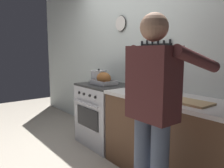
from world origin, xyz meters
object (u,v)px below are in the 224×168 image
object	(u,v)px
stock_pot	(99,76)
bottle_wine_red	(166,81)
roasting_pan	(104,79)
bottle_hot_sauce	(147,82)
bottle_olive_oil	(151,80)
stove	(105,114)
bottle_vinegar	(170,87)
cutting_board	(191,102)
person_cook	(154,107)

from	to	relation	value
stock_pot	bottle_wine_red	world-z (taller)	bottle_wine_red
roasting_pan	stock_pot	distance (m)	0.24
bottle_hot_sauce	bottle_olive_oil	distance (m)	0.13
bottle_olive_oil	bottle_hot_sauce	bearing A→B (deg)	156.93
roasting_pan	bottle_hot_sauce	xyz separation A→B (m)	(0.61, 0.24, 0.00)
roasting_pan	bottle_olive_oil	world-z (taller)	bottle_olive_oil
stove	bottle_hot_sauce	size ratio (longest dim) A/B	4.52
bottle_olive_oil	bottle_wine_red	bearing A→B (deg)	17.63
bottle_vinegar	stock_pot	bearing A→B (deg)	-179.67
bottle_olive_oil	stock_pot	bearing A→B (deg)	-173.46
bottle_vinegar	stove	bearing A→B (deg)	-177.94
roasting_pan	bottle_wine_red	bearing A→B (deg)	15.10
bottle_hot_sauce	bottle_wine_red	bearing A→B (deg)	2.46
bottle_wine_red	cutting_board	bearing A→B (deg)	-29.92
stove	stock_pot	world-z (taller)	stock_pot
bottle_wine_red	roasting_pan	bearing A→B (deg)	-164.90
roasting_pan	cutting_board	world-z (taller)	roasting_pan
person_cook	bottle_hot_sauce	distance (m)	1.19
person_cook	bottle_hot_sauce	bearing A→B (deg)	33.83
bottle_hot_sauce	bottle_olive_oil	world-z (taller)	bottle_olive_oil
bottle_hot_sauce	bottle_vinegar	world-z (taller)	bottle_vinegar
cutting_board	bottle_vinegar	bearing A→B (deg)	157.94
cutting_board	bottle_vinegar	distance (m)	0.39
stock_pot	bottle_vinegar	world-z (taller)	bottle_vinegar
stock_pot	roasting_pan	bearing A→B (deg)	-18.32
stove	bottle_hot_sauce	bearing A→B (deg)	16.64
person_cook	bottle_wine_red	xyz separation A→B (m)	(-0.55, 0.84, 0.08)
cutting_board	bottle_olive_oil	distance (m)	0.77
roasting_pan	cutting_board	bearing A→B (deg)	-2.25
person_cook	bottle_olive_oil	distance (m)	1.07
bottle_hot_sauce	bottle_wine_red	world-z (taller)	bottle_wine_red
bottle_hot_sauce	cutting_board	bearing A→B (deg)	-19.24
roasting_pan	bottle_vinegar	distance (m)	1.10
cutting_board	bottle_wine_red	world-z (taller)	bottle_wine_red
stock_pot	bottle_wine_red	distance (m)	1.17
bottle_wine_red	stock_pot	bearing A→B (deg)	-171.54
person_cook	bottle_hot_sauce	size ratio (longest dim) A/B	8.34
roasting_pan	bottle_olive_oil	distance (m)	0.75
bottle_olive_oil	cutting_board	bearing A→B (deg)	-18.63
bottle_olive_oil	bottle_wine_red	world-z (taller)	bottle_wine_red
bottle_olive_oil	bottle_wine_red	xyz separation A→B (m)	(0.19, 0.06, 0.01)
person_cook	stove	bearing A→B (deg)	54.88
person_cook	cutting_board	xyz separation A→B (m)	(-0.02, 0.53, -0.04)
roasting_pan	bottle_vinegar	size ratio (longest dim) A/B	1.51
bottle_vinegar	person_cook	bearing A→B (deg)	-61.56
bottle_olive_oil	bottle_vinegar	distance (m)	0.39
stock_pot	bottle_olive_oil	distance (m)	0.97
stock_pot	cutting_board	size ratio (longest dim) A/B	0.68
bottle_vinegar	bottle_olive_oil	bearing A→B (deg)	164.71
stove	stock_pot	xyz separation A→B (m)	(-0.21, 0.03, 0.54)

